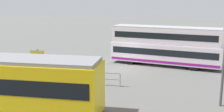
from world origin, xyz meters
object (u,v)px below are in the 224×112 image
Objects in this scene: pedestrian_near_railing at (49,76)px; info_sign at (38,58)px; pedestrian_crossing at (83,76)px; double_decker_bus at (165,46)px.

info_sign reaches higher than pedestrian_near_railing.
pedestrian_near_railing is 1.00× the size of pedestrian_crossing.
pedestrian_crossing is at bearing 166.00° from info_sign.
pedestrian_near_railing is at bearing 48.52° from double_decker_bus.
double_decker_bus is 7.09× the size of pedestrian_crossing.
double_decker_bus is 10.45m from pedestrian_crossing.
double_decker_bus is 7.10× the size of pedestrian_near_railing.
pedestrian_near_railing is at bearing 12.66° from pedestrian_crossing.
pedestrian_near_railing is at bearing 137.64° from info_sign.
double_decker_bus reaches higher than pedestrian_near_railing.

